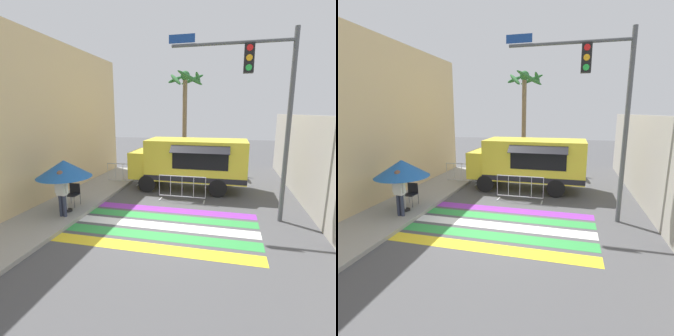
% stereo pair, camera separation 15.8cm
% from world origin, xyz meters
% --- Properties ---
extents(ground_plane, '(60.00, 60.00, 0.00)m').
position_xyz_m(ground_plane, '(0.00, 0.00, 0.00)').
color(ground_plane, '#4C4C4F').
extents(sidewalk_left, '(4.40, 16.00, 0.13)m').
position_xyz_m(sidewalk_left, '(-5.26, 0.00, 0.07)').
color(sidewalk_left, '#99968E').
rests_on(sidewalk_left, ground_plane).
extents(building_left_facade, '(0.25, 16.00, 6.86)m').
position_xyz_m(building_left_facade, '(-5.47, 0.00, 3.43)').
color(building_left_facade, '#DBBC84').
rests_on(building_left_facade, ground_plane).
extents(concrete_wall_right, '(0.20, 16.00, 3.70)m').
position_xyz_m(concrete_wall_right, '(5.24, 3.00, 1.85)').
color(concrete_wall_right, '#A39E93').
rests_on(concrete_wall_right, ground_plane).
extents(crosswalk_painted, '(6.40, 3.60, 0.01)m').
position_xyz_m(crosswalk_painted, '(0.00, -0.17, 0.00)').
color(crosswalk_painted, yellow).
rests_on(crosswalk_painted, ground_plane).
extents(food_truck, '(5.63, 2.68, 2.51)m').
position_xyz_m(food_truck, '(0.10, 4.47, 1.47)').
color(food_truck, yellow).
rests_on(food_truck, ground_plane).
extents(traffic_signal_pole, '(4.16, 0.29, 6.42)m').
position_xyz_m(traffic_signal_pole, '(3.19, 1.21, 4.36)').
color(traffic_signal_pole, '#515456').
rests_on(traffic_signal_pole, ground_plane).
extents(patio_umbrella, '(1.98, 1.98, 1.97)m').
position_xyz_m(patio_umbrella, '(-3.79, 0.02, 1.78)').
color(patio_umbrella, black).
rests_on(patio_umbrella, sidewalk_left).
extents(folding_chair, '(0.45, 0.45, 0.88)m').
position_xyz_m(folding_chair, '(-3.94, 0.70, 0.66)').
color(folding_chair, '#4C4C51').
rests_on(folding_chair, sidewalk_left).
extents(vendor_person, '(0.53, 0.22, 1.70)m').
position_xyz_m(vendor_person, '(-3.63, -0.46, 1.10)').
color(vendor_person, '#2D3347').
rests_on(vendor_person, sidewalk_left).
extents(barricade_front, '(2.06, 0.44, 1.13)m').
position_xyz_m(barricade_front, '(0.16, 2.54, 0.56)').
color(barricade_front, '#B7BABF').
rests_on(barricade_front, ground_plane).
extents(barricade_side, '(1.79, 0.44, 1.13)m').
position_xyz_m(barricade_side, '(-3.42, 4.54, 0.56)').
color(barricade_side, '#B7BABF').
rests_on(barricade_side, ground_plane).
extents(palm_tree, '(2.38, 2.54, 6.39)m').
position_xyz_m(palm_tree, '(-0.81, 9.00, 4.69)').
color(palm_tree, '#7A664C').
rests_on(palm_tree, ground_plane).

